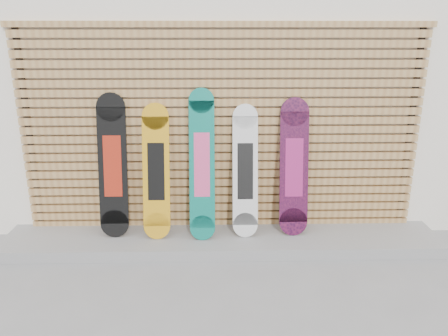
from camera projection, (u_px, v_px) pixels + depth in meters
The scene contains 9 objects.
ground at pixel (239, 280), 4.04m from camera, with size 80.00×80.00×0.00m, color gray.
building at pixel (260, 57), 6.84m from camera, with size 12.00×5.00×3.60m, color white.
concrete_step at pixel (222, 240), 4.67m from camera, with size 4.60×0.70×0.12m, color gray.
slat_wall at pixel (221, 129), 4.60m from camera, with size 4.26×0.08×2.29m.
snowboard_0 at pixel (113, 166), 4.51m from camera, with size 0.30×0.30×1.49m.
snowboard_1 at pixel (156, 172), 4.51m from camera, with size 0.28×0.35×1.38m.
snowboard_2 at pixel (202, 165), 4.48m from camera, with size 0.26×0.38×1.54m.
snowboard_3 at pixel (245, 171), 4.55m from camera, with size 0.26×0.32×1.37m.
snowboard_4 at pixel (294, 167), 4.56m from camera, with size 0.30×0.30×1.44m.
Camera 1 is at (-0.22, -3.54, 2.20)m, focal length 35.00 mm.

